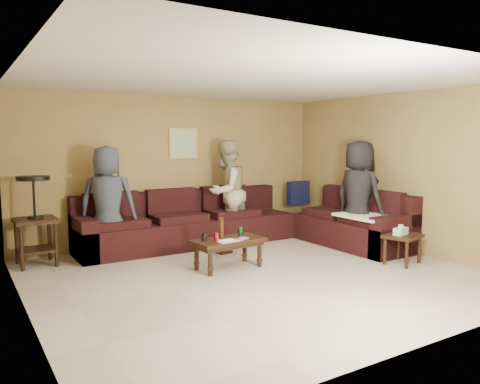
{
  "coord_description": "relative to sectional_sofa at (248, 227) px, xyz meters",
  "views": [
    {
      "loc": [
        -3.31,
        -4.94,
        1.75
      ],
      "look_at": [
        0.25,
        0.85,
        1.0
      ],
      "focal_mm": 35.0,
      "sensor_mm": 36.0,
      "label": 1
    }
  ],
  "objects": [
    {
      "name": "sectional_sofa",
      "position": [
        0.0,
        0.0,
        0.0
      ],
      "size": [
        4.65,
        2.9,
        0.97
      ],
      "color": "black",
      "rests_on": "ground"
    },
    {
      "name": "person_left",
      "position": [
        -2.2,
        0.4,
        0.52
      ],
      "size": [
        0.97,
        0.83,
        1.68
      ],
      "primitive_type": "imported",
      "rotation": [
        0.0,
        0.0,
        2.71
      ],
      "color": "#323745",
      "rests_on": "ground"
    },
    {
      "name": "person_middle",
      "position": [
        -0.16,
        0.42,
        0.55
      ],
      "size": [
        1.06,
        0.97,
        1.75
      ],
      "primitive_type": "imported",
      "rotation": [
        0.0,
        0.0,
        3.59
      ],
      "color": "tan",
      "rests_on": "ground"
    },
    {
      "name": "end_table_left",
      "position": [
        -3.19,
        0.54,
        0.33
      ],
      "size": [
        0.57,
        0.57,
        1.26
      ],
      "rotation": [
        0.0,
        0.0,
        0.03
      ],
      "color": "black",
      "rests_on": "ground"
    },
    {
      "name": "room",
      "position": [
        -0.81,
        -1.52,
        1.34
      ],
      "size": [
        5.6,
        5.5,
        2.5
      ],
      "color": "beige",
      "rests_on": "ground"
    },
    {
      "name": "side_table_right",
      "position": [
        1.25,
        -2.12,
        0.05
      ],
      "size": [
        0.6,
        0.54,
        0.57
      ],
      "rotation": [
        0.0,
        0.0,
        0.25
      ],
      "color": "black",
      "rests_on": "ground"
    },
    {
      "name": "waste_bin",
      "position": [
        -0.6,
        -0.21,
        -0.19
      ],
      "size": [
        0.25,
        0.25,
        0.27
      ],
      "primitive_type": "cube",
      "rotation": [
        0.0,
        0.0,
        0.15
      ],
      "color": "black",
      "rests_on": "ground"
    },
    {
      "name": "person_right",
      "position": [
        1.38,
        -1.13,
        0.55
      ],
      "size": [
        0.65,
        0.91,
        1.75
      ],
      "primitive_type": "imported",
      "rotation": [
        0.0,
        0.0,
        1.68
      ],
      "color": "black",
      "rests_on": "ground"
    },
    {
      "name": "coffee_table",
      "position": [
        -0.97,
        -1.01,
        0.03
      ],
      "size": [
        1.01,
        0.55,
        0.69
      ],
      "rotation": [
        0.0,
        0.0,
        0.06
      ],
      "color": "black",
      "rests_on": "ground"
    },
    {
      "name": "wall_art",
      "position": [
        -0.71,
        0.96,
        1.37
      ],
      "size": [
        0.52,
        0.04,
        0.52
      ],
      "color": "tan",
      "rests_on": "ground"
    }
  ]
}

